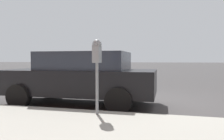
% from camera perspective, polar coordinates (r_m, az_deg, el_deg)
% --- Properties ---
extents(ground_plane, '(220.00, 220.00, 0.00)m').
position_cam_1_polar(ground_plane, '(6.81, 9.02, -8.12)').
color(ground_plane, '#3D3A3A').
extents(parking_meter, '(0.21, 0.19, 1.50)m').
position_cam_1_polar(parking_meter, '(4.37, -3.95, 3.36)').
color(parking_meter, gray).
rests_on(parking_meter, sidewalk).
extents(car_black, '(2.03, 4.31, 1.49)m').
position_cam_1_polar(car_black, '(6.27, -8.22, -1.79)').
color(car_black, black).
rests_on(car_black, ground_plane).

